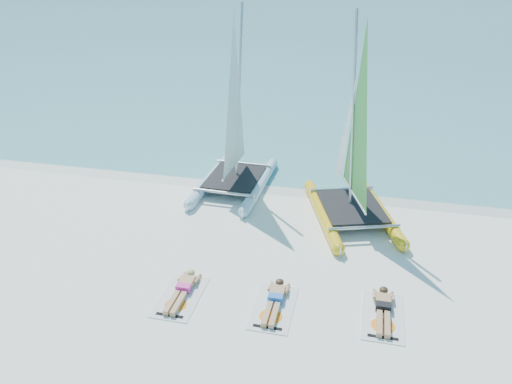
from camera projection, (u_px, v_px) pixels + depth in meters
The scene contains 11 objects.
ground at pixel (272, 273), 13.67m from camera, with size 140.00×140.00×0.00m, color white.
sea at pixel (361, 13), 68.83m from camera, with size 140.00×115.00×0.01m, color #7ACCCC.
wet_sand_strip at pixel (301, 189), 18.48m from camera, with size 140.00×1.40×0.01m, color silver.
catamaran_blue at pixel (234, 136), 17.87m from camera, with size 2.45×4.90×6.61m.
catamaran_yellow at pixel (352, 153), 16.05m from camera, with size 3.74×5.35×6.64m.
towel_a at pixel (181, 297), 12.73m from camera, with size 1.00×1.85×0.02m, color white.
sunbather_a at pixel (183, 289), 12.85m from camera, with size 0.37×1.73×0.26m.
towel_b at pixel (274, 308), 12.35m from camera, with size 1.00×1.85×0.02m, color white.
sunbather_b at pixel (275, 299), 12.47m from camera, with size 0.37×1.73×0.26m.
towel_c at pixel (383, 316), 12.05m from camera, with size 1.00×1.85×0.02m, color white.
sunbather_c at pixel (383, 308), 12.17m from camera, with size 0.37×1.73×0.26m.
Camera 1 is at (2.11, -11.11, 8.01)m, focal length 35.00 mm.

